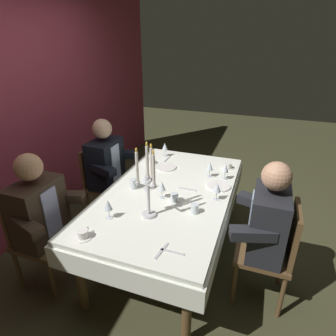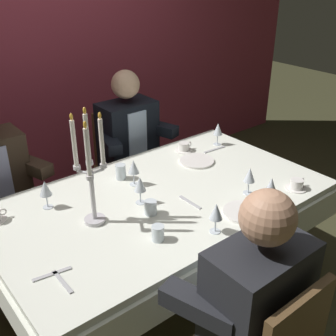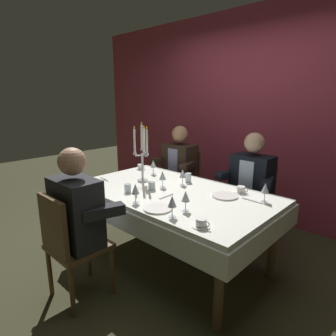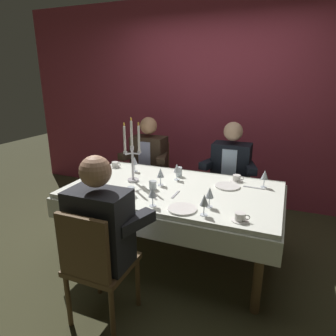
{
  "view_description": "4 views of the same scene",
  "coord_description": "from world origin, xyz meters",
  "px_view_note": "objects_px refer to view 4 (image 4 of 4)",
  "views": [
    {
      "loc": [
        -2.12,
        -0.76,
        2.02
      ],
      "look_at": [
        0.05,
        0.02,
        0.94
      ],
      "focal_mm": 30.12,
      "sensor_mm": 36.0,
      "label": 1
    },
    {
      "loc": [
        -1.25,
        -1.62,
        1.96
      ],
      "look_at": [
        0.05,
        -0.01,
        0.91
      ],
      "focal_mm": 44.4,
      "sensor_mm": 36.0,
      "label": 2
    },
    {
      "loc": [
        1.73,
        -1.89,
        1.6
      ],
      "look_at": [
        -0.07,
        0.02,
        0.95
      ],
      "focal_mm": 30.56,
      "sensor_mm": 36.0,
      "label": 3
    },
    {
      "loc": [
        0.91,
        -2.38,
        1.72
      ],
      "look_at": [
        -0.09,
        0.09,
        0.89
      ],
      "focal_mm": 31.7,
      "sensor_mm": 36.0,
      "label": 4
    }
  ],
  "objects_px": {
    "water_tumbler_0": "(179,172)",
    "seated_diner_1": "(99,227)",
    "coffee_cup_1": "(237,178)",
    "coffee_cup_2": "(115,165)",
    "water_tumbler_1": "(153,185)",
    "dining_table": "(174,199)",
    "wine_glass_5": "(177,169)",
    "seated_diner_2": "(231,166)",
    "coffee_cup_0": "(240,217)",
    "water_tumbler_2": "(131,191)",
    "dinner_plate_1": "(228,186)",
    "dinner_plate_0": "(182,209)",
    "wine_glass_1": "(153,192)",
    "wine_glass_4": "(210,193)",
    "candelabra": "(132,153)",
    "seated_diner_0": "(149,157)",
    "wine_glass_6": "(265,175)",
    "wine_glass_3": "(160,173)",
    "wine_glass_0": "(204,200)",
    "wine_glass_2": "(135,161)"
  },
  "relations": [
    {
      "from": "water_tumbler_0",
      "to": "seated_diner_1",
      "type": "height_order",
      "value": "seated_diner_1"
    },
    {
      "from": "seated_diner_1",
      "to": "coffee_cup_1",
      "type": "bearing_deg",
      "value": 60.89
    },
    {
      "from": "coffee_cup_2",
      "to": "water_tumbler_1",
      "type": "bearing_deg",
      "value": -33.95
    },
    {
      "from": "dining_table",
      "to": "wine_glass_5",
      "type": "distance_m",
      "value": 0.31
    },
    {
      "from": "water_tumbler_1",
      "to": "seated_diner_2",
      "type": "xyz_separation_m",
      "value": [
        0.52,
        1.0,
        -0.04
      ]
    },
    {
      "from": "dining_table",
      "to": "water_tumbler_1",
      "type": "xyz_separation_m",
      "value": [
        -0.16,
        -0.11,
        0.16
      ]
    },
    {
      "from": "wine_glass_5",
      "to": "coffee_cup_0",
      "type": "relative_size",
      "value": 1.24
    },
    {
      "from": "wine_glass_5",
      "to": "coffee_cup_0",
      "type": "bearing_deg",
      "value": -41.85
    },
    {
      "from": "water_tumbler_0",
      "to": "water_tumbler_2",
      "type": "xyz_separation_m",
      "value": [
        -0.2,
        -0.64,
        -0.01
      ]
    },
    {
      "from": "dinner_plate_1",
      "to": "coffee_cup_1",
      "type": "height_order",
      "value": "coffee_cup_1"
    },
    {
      "from": "dinner_plate_0",
      "to": "wine_glass_5",
      "type": "distance_m",
      "value": 0.69
    },
    {
      "from": "wine_glass_1",
      "to": "wine_glass_4",
      "type": "bearing_deg",
      "value": 20.02
    },
    {
      "from": "wine_glass_1",
      "to": "seated_diner_2",
      "type": "distance_m",
      "value": 1.38
    },
    {
      "from": "candelabra",
      "to": "coffee_cup_0",
      "type": "distance_m",
      "value": 1.21
    },
    {
      "from": "dinner_plate_0",
      "to": "wine_glass_1",
      "type": "relative_size",
      "value": 1.37
    },
    {
      "from": "dining_table",
      "to": "seated_diner_1",
      "type": "xyz_separation_m",
      "value": [
        -0.2,
        -0.89,
        0.11
      ]
    },
    {
      "from": "water_tumbler_0",
      "to": "seated_diner_0",
      "type": "relative_size",
      "value": 0.08
    },
    {
      "from": "wine_glass_5",
      "to": "water_tumbler_2",
      "type": "distance_m",
      "value": 0.57
    },
    {
      "from": "dining_table",
      "to": "wine_glass_6",
      "type": "bearing_deg",
      "value": 22.56
    },
    {
      "from": "dinner_plate_0",
      "to": "wine_glass_3",
      "type": "relative_size",
      "value": 1.37
    },
    {
      "from": "water_tumbler_2",
      "to": "seated_diner_2",
      "type": "relative_size",
      "value": 0.06
    },
    {
      "from": "wine_glass_4",
      "to": "water_tumbler_2",
      "type": "distance_m",
      "value": 0.68
    },
    {
      "from": "wine_glass_0",
      "to": "coffee_cup_1",
      "type": "distance_m",
      "value": 0.84
    },
    {
      "from": "candelabra",
      "to": "wine_glass_5",
      "type": "relative_size",
      "value": 3.77
    },
    {
      "from": "wine_glass_1",
      "to": "water_tumbler_1",
      "type": "bearing_deg",
      "value": 114.73
    },
    {
      "from": "wine_glass_3",
      "to": "water_tumbler_1",
      "type": "relative_size",
      "value": 2.13
    },
    {
      "from": "candelabra",
      "to": "wine_glass_6",
      "type": "xyz_separation_m",
      "value": [
        1.19,
        0.31,
        -0.17
      ]
    },
    {
      "from": "water_tumbler_1",
      "to": "water_tumbler_2",
      "type": "height_order",
      "value": "water_tumbler_2"
    },
    {
      "from": "coffee_cup_1",
      "to": "wine_glass_0",
      "type": "bearing_deg",
      "value": -96.71
    },
    {
      "from": "coffee_cup_2",
      "to": "seated_diner_0",
      "type": "distance_m",
      "value": 0.57
    },
    {
      "from": "dinner_plate_1",
      "to": "water_tumbler_1",
      "type": "distance_m",
      "value": 0.69
    },
    {
      "from": "water_tumbler_2",
      "to": "coffee_cup_2",
      "type": "xyz_separation_m",
      "value": [
        -0.56,
        0.66,
        -0.01
      ]
    },
    {
      "from": "water_tumbler_1",
      "to": "seated_diner_1",
      "type": "distance_m",
      "value": 0.78
    },
    {
      "from": "water_tumbler_2",
      "to": "coffee_cup_0",
      "type": "xyz_separation_m",
      "value": [
        0.94,
        -0.12,
        -0.01
      ]
    },
    {
      "from": "dinner_plate_1",
      "to": "dinner_plate_0",
      "type": "bearing_deg",
      "value": -109.99
    },
    {
      "from": "wine_glass_5",
      "to": "seated_diner_0",
      "type": "bearing_deg",
      "value": 132.58
    },
    {
      "from": "dinner_plate_1",
      "to": "seated_diner_0",
      "type": "height_order",
      "value": "seated_diner_0"
    },
    {
      "from": "water_tumbler_2",
      "to": "coffee_cup_2",
      "type": "bearing_deg",
      "value": 130.58
    },
    {
      "from": "wine_glass_2",
      "to": "wine_glass_4",
      "type": "relative_size",
      "value": 1.0
    },
    {
      "from": "wine_glass_2",
      "to": "wine_glass_4",
      "type": "height_order",
      "value": "same"
    },
    {
      "from": "candelabra",
      "to": "wine_glass_6",
      "type": "bearing_deg",
      "value": 14.47
    },
    {
      "from": "coffee_cup_2",
      "to": "water_tumbler_0",
      "type": "bearing_deg",
      "value": -1.57
    },
    {
      "from": "water_tumbler_2",
      "to": "candelabra",
      "type": "bearing_deg",
      "value": 115.86
    },
    {
      "from": "wine_glass_5",
      "to": "seated_diner_1",
      "type": "relative_size",
      "value": 0.13
    },
    {
      "from": "wine_glass_4",
      "to": "dinner_plate_1",
      "type": "bearing_deg",
      "value": 84.44
    },
    {
      "from": "coffee_cup_2",
      "to": "wine_glass_3",
      "type": "bearing_deg",
      "value": -25.3
    },
    {
      "from": "dinner_plate_1",
      "to": "wine_glass_1",
      "type": "distance_m",
      "value": 0.8
    },
    {
      "from": "coffee_cup_1",
      "to": "seated_diner_1",
      "type": "xyz_separation_m",
      "value": [
        -0.71,
        -1.27,
        -0.03
      ]
    },
    {
      "from": "wine_glass_5",
      "to": "coffee_cup_1",
      "type": "height_order",
      "value": "wine_glass_5"
    },
    {
      "from": "wine_glass_1",
      "to": "coffee_cup_2",
      "type": "xyz_separation_m",
      "value": [
        -0.82,
        0.78,
        -0.09
      ]
    }
  ]
}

